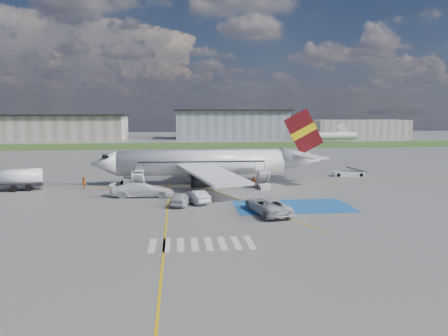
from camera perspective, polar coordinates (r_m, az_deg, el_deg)
The scene contains 23 objects.
ground at distance 55.71m, azimuth -2.15°, elevation -4.40°, with size 400.00×400.00×0.00m, color #60605E.
grass_strip at distance 149.90m, azimuth -4.72°, elevation 2.94°, with size 400.00×30.00×0.01m, color #2D4C1E.
taxiway_line_main at distance 67.48m, azimuth -2.87°, elevation -2.34°, with size 120.00×0.20×0.01m, color gold.
taxiway_line_cross at distance 45.85m, azimuth -7.54°, elevation -7.01°, with size 0.20×60.00×0.01m, color gold.
taxiway_line_diag at distance 67.48m, azimuth -2.87°, elevation -2.34°, with size 0.20×60.00×0.01m, color gold.
staging_box at distance 53.48m, azimuth 8.95°, elevation -4.97°, with size 14.00×8.00×0.01m, color #1A56A0.
crosswalk at distance 38.18m, azimuth -2.94°, elevation -9.89°, with size 9.00×4.00×0.01m.
terminal_west at distance 191.50m, azimuth -21.77°, elevation 4.88°, with size 60.00×22.00×10.00m, color gray.
terminal_centre at distance 190.99m, azimuth 0.98°, elevation 5.69°, with size 48.00×18.00×12.00m, color gray.
terminal_east at distance 198.85m, azimuth 17.23°, elevation 4.85°, with size 40.00×16.00×8.00m, color gray.
airliner at distance 69.08m, azimuth -1.74°, elevation 0.73°, with size 36.81×32.95×11.92m.
airstairs_fwd at distance 64.27m, azimuth -11.19°, elevation -2.40°, with size 1.90×5.20×3.60m.
airstairs_aft at distance 65.29m, azimuth 5.21°, elevation -2.14°, with size 1.90×5.20×3.60m.
fuel_tanker at distance 70.10m, azimuth -26.28°, elevation -1.64°, with size 9.45×4.56×3.12m.
gpu_cart at distance 66.56m, azimuth -12.05°, elevation -1.98°, with size 2.26×1.76×1.66m.
belt_loader at distance 80.62m, azimuth 16.01°, elevation -0.73°, with size 5.88×2.63×1.72m.
car_silver_a at distance 53.46m, azimuth -5.61°, elevation -4.03°, with size 1.93×4.79×1.63m, color silver.
car_silver_b at distance 54.81m, azimuth -3.73°, elevation -3.72°, with size 1.74×4.99×1.64m, color #BABCC2.
van_white_a at distance 49.38m, azimuth 5.68°, elevation -4.50°, with size 3.00×6.50×2.44m, color silver.
van_white_b at distance 59.57m, azimuth -10.66°, elevation -2.54°, with size 2.57×6.32×2.48m, color white.
crew_fwd at distance 60.80m, azimuth -10.92°, elevation -2.73°, with size 0.61×0.40×1.68m, color #FF630D.
crew_nose at distance 67.87m, azimuth -17.87°, elevation -1.88°, with size 0.86×0.67×1.77m, color #E05A0B.
crew_aft at distance 65.88m, azimuth 3.93°, elevation -1.83°, with size 1.01×0.42×1.72m, color orange.
Camera 1 is at (-3.81, -54.43, 11.26)m, focal length 35.00 mm.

